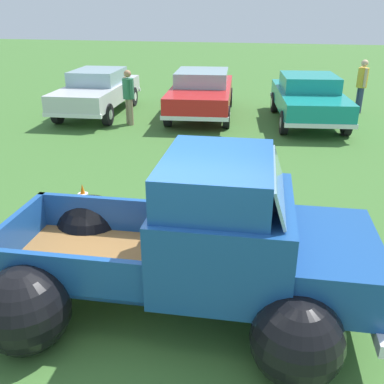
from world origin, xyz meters
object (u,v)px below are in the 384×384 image
(show_car_0, at_px, (97,90))
(show_car_2, at_px, (308,97))
(vintage_pickup_truck, at_px, (202,252))
(spectator_1, at_px, (129,94))
(spectator_0, at_px, (362,83))
(lane_cone_1, at_px, (84,201))
(show_car_1, at_px, (202,91))

(show_car_0, relative_size, show_car_2, 0.99)
(show_car_2, bearing_deg, show_car_0, -95.35)
(show_car_0, height_order, show_car_2, same)
(vintage_pickup_truck, bearing_deg, spectator_1, 112.37)
(show_car_0, distance_m, spectator_0, 8.81)
(spectator_0, bearing_deg, spectator_1, 10.39)
(vintage_pickup_truck, xyz_separation_m, show_car_0, (-5.22, 9.34, 0.02))
(vintage_pickup_truck, bearing_deg, lane_cone_1, 138.85)
(vintage_pickup_truck, bearing_deg, show_car_1, 98.24)
(vintage_pickup_truck, bearing_deg, show_car_2, 78.44)
(show_car_1, relative_size, show_car_2, 1.06)
(show_car_0, distance_m, show_car_1, 3.46)
(vintage_pickup_truck, bearing_deg, spectator_0, 71.22)
(spectator_0, distance_m, spectator_1, 7.74)
(show_car_1, distance_m, spectator_0, 5.37)
(vintage_pickup_truck, bearing_deg, show_car_0, 117.08)
(show_car_1, bearing_deg, spectator_0, 100.27)
(lane_cone_1, bearing_deg, spectator_1, 102.05)
(show_car_2, bearing_deg, spectator_1, -82.57)
(show_car_1, height_order, show_car_2, same)
(vintage_pickup_truck, height_order, show_car_2, vintage_pickup_truck)
(show_car_0, bearing_deg, vintage_pickup_truck, 25.99)
(spectator_0, bearing_deg, lane_cone_1, 45.15)
(vintage_pickup_truck, height_order, show_car_1, vintage_pickup_truck)
(show_car_0, relative_size, spectator_1, 2.79)
(show_car_2, xyz_separation_m, lane_cone_1, (-3.98, -7.60, -0.47))
(spectator_0, bearing_deg, show_car_1, 2.50)
(spectator_1, bearing_deg, vintage_pickup_truck, 70.31)
(show_car_2, xyz_separation_m, spectator_0, (1.78, 1.72, 0.21))
(vintage_pickup_truck, relative_size, show_car_2, 1.02)
(show_car_2, bearing_deg, spectator_0, 126.98)
(vintage_pickup_truck, relative_size, spectator_0, 2.69)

